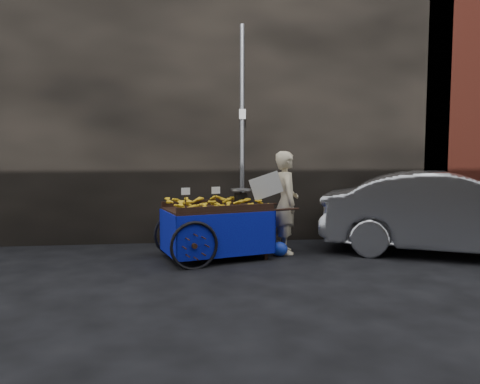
{
  "coord_description": "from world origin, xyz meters",
  "views": [
    {
      "loc": [
        -0.75,
        -7.23,
        1.73
      ],
      "look_at": [
        0.17,
        0.5,
        1.05
      ],
      "focal_mm": 35.0,
      "sensor_mm": 36.0,
      "label": 1
    }
  ],
  "objects": [
    {
      "name": "banana_cart",
      "position": [
        -0.3,
        0.21,
        0.74
      ],
      "size": [
        2.38,
        1.54,
        1.2
      ],
      "rotation": [
        0.0,
        0.0,
        0.28
      ],
      "color": "black",
      "rests_on": "ground"
    },
    {
      "name": "parked_car",
      "position": [
        3.64,
        0.0,
        0.69
      ],
      "size": [
        4.4,
        3.15,
        1.38
      ],
      "primitive_type": "imported",
      "rotation": [
        0.0,
        0.0,
        1.12
      ],
      "color": "#B7B9BF",
      "rests_on": "ground"
    },
    {
      "name": "building_wall",
      "position": [
        0.39,
        2.6,
        2.5
      ],
      "size": [
        13.5,
        2.0,
        5.0
      ],
      "color": "black",
      "rests_on": "ground"
    },
    {
      "name": "ground",
      "position": [
        0.0,
        0.0,
        0.0
      ],
      "size": [
        80.0,
        80.0,
        0.0
      ],
      "primitive_type": "plane",
      "color": "black",
      "rests_on": "ground"
    },
    {
      "name": "street_pole",
      "position": [
        0.3,
        1.3,
        2.01
      ],
      "size": [
        0.12,
        0.1,
        4.0
      ],
      "color": "slate",
      "rests_on": "ground"
    },
    {
      "name": "vendor",
      "position": [
        0.95,
        0.49,
        0.87
      ],
      "size": [
        0.88,
        0.64,
        1.73
      ],
      "rotation": [
        0.0,
        0.0,
        1.55
      ],
      "color": "beige",
      "rests_on": "ground"
    },
    {
      "name": "plastic_bag",
      "position": [
        0.79,
        0.24,
        0.12
      ],
      "size": [
        0.27,
        0.21,
        0.24
      ],
      "primitive_type": "ellipsoid",
      "color": "#1731B1",
      "rests_on": "ground"
    }
  ]
}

